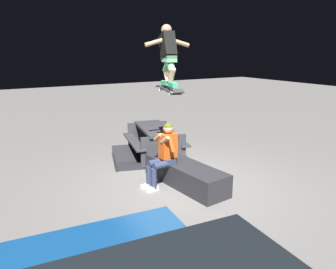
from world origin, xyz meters
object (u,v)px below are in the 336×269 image
at_px(skateboard, 169,90).
at_px(ledge_box_main, 185,174).
at_px(skater_airborne, 168,52).
at_px(picnic_table_back, 155,137).
at_px(kicker_ramp, 129,159).
at_px(person_sitting_on_ledge, 164,152).

bearing_deg(skateboard, ledge_box_main, -128.47).
xyz_separation_m(skater_airborne, picnic_table_back, (1.71, -0.61, -2.11)).
distance_m(ledge_box_main, kicker_ramp, 1.92).
bearing_deg(kicker_ramp, skateboard, -174.07).
bearing_deg(ledge_box_main, person_sitting_on_ledge, 64.34).
distance_m(person_sitting_on_ledge, picnic_table_back, 1.95).
bearing_deg(skater_airborne, kicker_ramp, 6.46).
xyz_separation_m(skateboard, kicker_ramp, (1.66, 0.17, -1.86)).
xyz_separation_m(ledge_box_main, skater_airborne, (0.26, 0.25, 2.39)).
xyz_separation_m(ledge_box_main, person_sitting_on_ledge, (0.19, 0.39, 0.48)).
distance_m(ledge_box_main, picnic_table_back, 2.02).
distance_m(ledge_box_main, skater_airborne, 2.41).
bearing_deg(ledge_box_main, skater_airborne, 43.58).
relative_size(ledge_box_main, picnic_table_back, 1.03).
height_order(person_sitting_on_ledge, skateboard, skateboard).
relative_size(person_sitting_on_ledge, skateboard, 1.23).
relative_size(skateboard, picnic_table_back, 0.53).
bearing_deg(skateboard, picnic_table_back, -19.23).
bearing_deg(kicker_ramp, skater_airborne, -173.54).
bearing_deg(person_sitting_on_ledge, ledge_box_main, -115.66).
relative_size(kicker_ramp, picnic_table_back, 0.73).
height_order(skateboard, picnic_table_back, skateboard).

